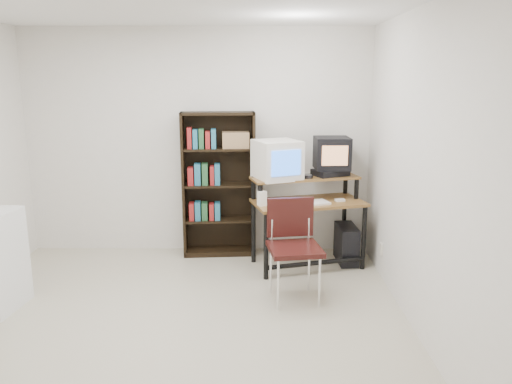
{
  "coord_description": "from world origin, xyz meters",
  "views": [
    {
      "loc": [
        0.71,
        -3.78,
        2.04
      ],
      "look_at": [
        0.68,
        1.1,
        0.92
      ],
      "focal_mm": 35.0,
      "sensor_mm": 36.0,
      "label": 1
    }
  ],
  "objects_px": {
    "computer_desk": "(308,205)",
    "bookshelf": "(219,182)",
    "school_chair": "(293,238)",
    "crt_tv": "(332,153)",
    "pc_tower": "(346,244)",
    "crt_monitor": "(277,160)"
  },
  "relations": [
    {
      "from": "computer_desk",
      "to": "crt_tv",
      "type": "height_order",
      "value": "crt_tv"
    },
    {
      "from": "crt_tv",
      "to": "school_chair",
      "type": "height_order",
      "value": "crt_tv"
    },
    {
      "from": "crt_tv",
      "to": "pc_tower",
      "type": "xyz_separation_m",
      "value": [
        0.18,
        -0.11,
        -1.02
      ]
    },
    {
      "from": "computer_desk",
      "to": "bookshelf",
      "type": "distance_m",
      "value": 1.08
    },
    {
      "from": "crt_tv",
      "to": "bookshelf",
      "type": "height_order",
      "value": "bookshelf"
    },
    {
      "from": "computer_desk",
      "to": "bookshelf",
      "type": "xyz_separation_m",
      "value": [
        -1.0,
        0.38,
        0.17
      ]
    },
    {
      "from": "school_chair",
      "to": "computer_desk",
      "type": "bearing_deg",
      "value": 66.77
    },
    {
      "from": "computer_desk",
      "to": "school_chair",
      "type": "relative_size",
      "value": 1.38
    },
    {
      "from": "crt_monitor",
      "to": "computer_desk",
      "type": "bearing_deg",
      "value": -28.83
    },
    {
      "from": "crt_monitor",
      "to": "crt_tv",
      "type": "relative_size",
      "value": 1.5
    },
    {
      "from": "crt_monitor",
      "to": "pc_tower",
      "type": "relative_size",
      "value": 1.28
    },
    {
      "from": "crt_monitor",
      "to": "pc_tower",
      "type": "xyz_separation_m",
      "value": [
        0.79,
        0.07,
        -0.97
      ]
    },
    {
      "from": "crt_tv",
      "to": "pc_tower",
      "type": "height_order",
      "value": "crt_tv"
    },
    {
      "from": "computer_desk",
      "to": "bookshelf",
      "type": "relative_size",
      "value": 0.77
    },
    {
      "from": "school_chair",
      "to": "bookshelf",
      "type": "xyz_separation_m",
      "value": [
        -0.79,
        1.2,
        0.28
      ]
    },
    {
      "from": "computer_desk",
      "to": "crt_tv",
      "type": "xyz_separation_m",
      "value": [
        0.28,
        0.21,
        0.54
      ]
    },
    {
      "from": "computer_desk",
      "to": "school_chair",
      "type": "xyz_separation_m",
      "value": [
        -0.21,
        -0.82,
        -0.1
      ]
    },
    {
      "from": "school_chair",
      "to": "crt_monitor",
      "type": "bearing_deg",
      "value": 89.52
    },
    {
      "from": "crt_tv",
      "to": "computer_desk",
      "type": "bearing_deg",
      "value": -144.33
    },
    {
      "from": "crt_monitor",
      "to": "bookshelf",
      "type": "distance_m",
      "value": 0.81
    },
    {
      "from": "pc_tower",
      "to": "school_chair",
      "type": "bearing_deg",
      "value": -129.26
    },
    {
      "from": "crt_tv",
      "to": "bookshelf",
      "type": "xyz_separation_m",
      "value": [
        -1.27,
        0.17,
        -0.37
      ]
    }
  ]
}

